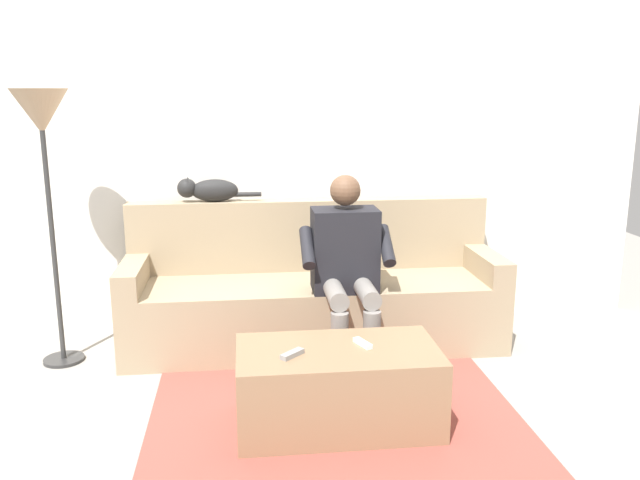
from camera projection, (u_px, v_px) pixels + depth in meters
ground_plane at (328, 390)px, 3.59m from camera, size 8.00×8.00×0.00m
back_wall at (307, 139)px, 4.39m from camera, size 4.72×0.06×2.59m
couch at (313, 296)px, 4.22m from camera, size 2.39×0.70×0.91m
coffee_table at (338, 387)px, 3.18m from camera, size 0.98×0.53×0.40m
person_solo_seated at (347, 261)px, 3.83m from camera, size 0.54×0.59×1.13m
cat_on_backrest at (208, 190)px, 4.21m from camera, size 0.54×0.12×0.16m
remote_gray at (292, 354)px, 3.04m from camera, size 0.12×0.12×0.02m
remote_white at (363, 343)px, 3.17m from camera, size 0.08×0.13×0.02m
floor_rug at (334, 411)px, 3.35m from camera, size 1.87×1.71×0.01m
floor_lamp at (42, 129)px, 3.66m from camera, size 0.31×0.31×1.63m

